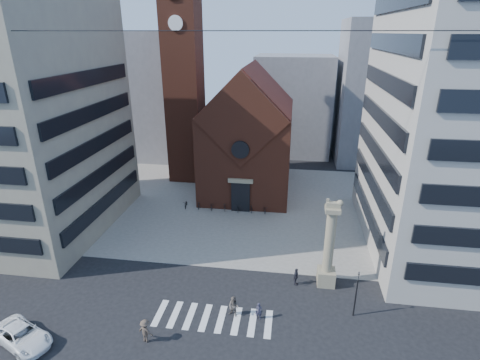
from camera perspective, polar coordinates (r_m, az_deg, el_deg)
name	(u,v)px	position (r m, az deg, el deg)	size (l,w,h in m)	color
ground	(214,294)	(35.19, -3.97, -16.96)	(120.00, 120.00, 0.00)	black
piazza	(243,204)	(51.15, 0.42, -3.70)	(46.00, 30.00, 0.05)	gray
zebra_crossing	(213,318)	(32.86, -4.11, -20.27)	(10.20, 3.20, 0.01)	white
church	(249,136)	(54.04, 1.32, 6.70)	(12.00, 16.65, 18.00)	brown
campanile	(184,77)	(57.48, -8.54, 15.25)	(5.50, 5.50, 31.20)	brown
building_left	(16,119)	(48.44, -30.93, 7.99)	(18.00, 20.00, 26.00)	gray
bg_block_left	(151,95)	(72.59, -13.40, 12.43)	(16.00, 14.00, 22.00)	gray
bg_block_mid	(293,105)	(72.96, 8.05, 11.25)	(14.00, 12.00, 18.00)	gray
bg_block_right	(386,93)	(71.29, 21.40, 12.21)	(16.00, 14.00, 24.00)	gray
lion_column	(329,252)	(35.27, 13.35, -10.59)	(1.63, 1.60, 8.68)	gray
traffic_light	(356,293)	(32.95, 17.29, -16.10)	(0.13, 0.16, 4.30)	black
white_car	(22,336)	(34.51, -30.32, -19.81)	(2.38, 5.16, 1.43)	white
pedestrian_0	(259,311)	(32.30, 2.88, -19.34)	(0.55, 0.36, 1.52)	#2E2C3D
pedestrian_1	(234,307)	(32.43, -0.98, -18.72)	(0.90, 0.70, 1.84)	#665B52
pedestrian_2	(296,277)	(36.09, 8.51, -14.36)	(1.00, 0.42, 1.71)	#292830
pedestrian_3	(146,331)	(31.18, -14.20, -21.39)	(1.26, 0.72, 1.95)	#4D3F33
scooter_0	(186,204)	(50.54, -8.23, -3.64)	(0.63, 1.80, 0.94)	black
scooter_1	(199,204)	(50.08, -6.30, -3.73)	(0.49, 1.74, 1.05)	black
scooter_2	(212,206)	(49.71, -4.33, -3.92)	(0.63, 1.80, 0.94)	black
scooter_3	(225,206)	(49.37, -2.34, -3.99)	(0.49, 1.74, 1.05)	black
scooter_4	(238,207)	(49.12, -0.31, -4.18)	(0.63, 1.80, 0.94)	black
scooter_5	(251,208)	(48.90, 1.73, -4.25)	(0.49, 1.74, 1.05)	black
scooter_6	(265,209)	(48.78, 3.78, -4.43)	(0.63, 1.80, 0.94)	black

